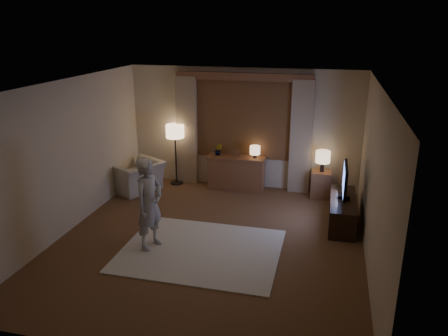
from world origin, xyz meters
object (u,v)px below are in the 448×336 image
(tv_stand, at_px, (342,211))
(sideboard, at_px, (236,173))
(side_table, at_px, (321,184))
(person, at_px, (149,204))
(armchair, at_px, (137,177))

(tv_stand, bearing_deg, sideboard, 150.04)
(side_table, bearing_deg, sideboard, 178.42)
(side_table, relative_size, person, 0.38)
(side_table, height_order, person, person)
(tv_stand, distance_m, person, 3.46)
(sideboard, distance_m, armchair, 2.16)
(armchair, xyz_separation_m, person, (1.29, -2.29, 0.44))
(sideboard, height_order, side_table, sideboard)
(person, bearing_deg, side_table, -23.79)
(sideboard, distance_m, tv_stand, 2.58)
(armchair, xyz_separation_m, tv_stand, (4.30, -0.65, -0.07))
(sideboard, bearing_deg, side_table, -1.58)
(person, bearing_deg, tv_stand, -43.30)
(armchair, bearing_deg, side_table, 125.57)
(armchair, relative_size, person, 0.67)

